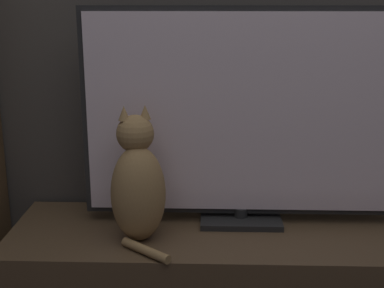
{
  "coord_description": "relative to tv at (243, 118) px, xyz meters",
  "views": [
    {
      "loc": [
        -0.09,
        -0.7,
        1.22
      ],
      "look_at": [
        -0.14,
        0.94,
        0.76
      ],
      "focal_mm": 50.0,
      "sensor_mm": 36.0,
      "label": 1
    }
  ],
  "objects": [
    {
      "name": "tv",
      "position": [
        0.0,
        0.0,
        0.0
      ],
      "size": [
        1.07,
        0.17,
        0.73
      ],
      "color": "black",
      "rests_on": "tv_stand"
    },
    {
      "name": "cat",
      "position": [
        -0.34,
        -0.14,
        -0.18
      ],
      "size": [
        0.22,
        0.28,
        0.43
      ],
      "rotation": [
        0.0,
        0.0,
        0.29
      ],
      "color": "#997547",
      "rests_on": "tv_stand"
    }
  ]
}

